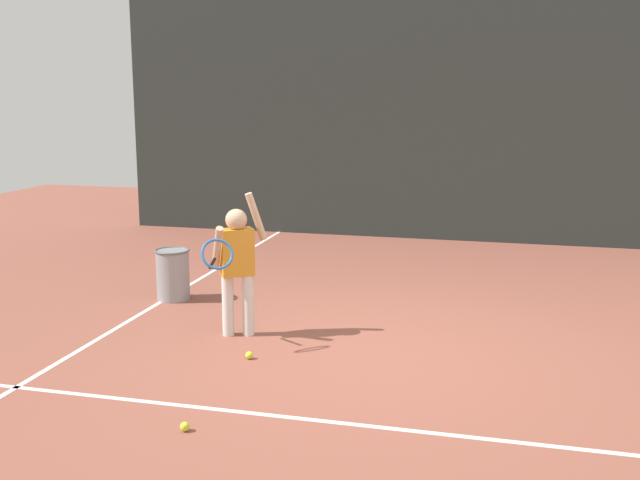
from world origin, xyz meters
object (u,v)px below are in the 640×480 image
tennis_player (236,260)px  tennis_ball_0 (249,355)px  tennis_ball_1 (185,427)px  ball_hopper (173,274)px

tennis_player → tennis_ball_0: size_ratio=20.46×
tennis_player → tennis_ball_1: bearing=-113.8°
tennis_player → ball_hopper: bearing=103.9°
tennis_ball_1 → tennis_player: bearing=100.5°
tennis_player → ball_hopper: (-1.13, 1.02, -0.44)m
ball_hopper → tennis_ball_1: (1.51, -3.03, -0.26)m
tennis_ball_1 → ball_hopper: bearing=116.4°
tennis_player → tennis_ball_1: size_ratio=20.46×
tennis_player → tennis_ball_0: bearing=-95.3°
ball_hopper → tennis_ball_0: ball_hopper is taller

